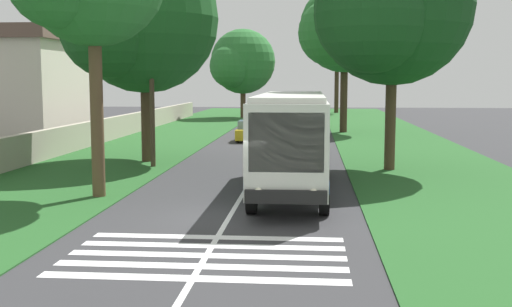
{
  "coord_description": "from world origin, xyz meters",
  "views": [
    {
      "loc": [
        -19.28,
        -2.49,
        4.25
      ],
      "look_at": [
        3.45,
        -0.54,
        1.6
      ],
      "focal_mm": 44.55,
      "sensor_mm": 36.0,
      "label": 1
    }
  ],
  "objects_px": {
    "utility_pole": "(152,90)",
    "roadside_tree_left_2": "(141,23)",
    "trailing_car_1": "(301,125)",
    "roadside_tree_right_1": "(342,31)",
    "trailing_car_3": "(266,116)",
    "roadside_tree_right_2": "(336,49)",
    "trailing_car_2": "(305,120)",
    "roadside_tree_right_0": "(388,10)",
    "coach_bus": "(292,136)",
    "roadside_tree_left_1": "(241,63)",
    "trailing_minibus_0": "(302,103)",
    "roadside_building": "(13,84)",
    "trailing_car_0": "(251,131)"
  },
  "relations": [
    {
      "from": "coach_bus",
      "to": "trailing_car_2",
      "type": "xyz_separation_m",
      "value": [
        33.86,
        -0.17,
        -1.48
      ]
    },
    {
      "from": "trailing_car_2",
      "to": "roadside_tree_right_1",
      "type": "distance_m",
      "value": 9.9
    },
    {
      "from": "trailing_car_0",
      "to": "trailing_minibus_0",
      "type": "distance_m",
      "value": 30.3
    },
    {
      "from": "trailing_car_0",
      "to": "roadside_tree_right_0",
      "type": "height_order",
      "value": "roadside_tree_right_0"
    },
    {
      "from": "coach_bus",
      "to": "roadside_tree_left_2",
      "type": "xyz_separation_m",
      "value": [
        8.55,
        7.97,
        4.99
      ]
    },
    {
      "from": "trailing_car_3",
      "to": "roadside_tree_right_1",
      "type": "xyz_separation_m",
      "value": [
        -10.87,
        -6.81,
        7.5
      ]
    },
    {
      "from": "trailing_car_2",
      "to": "trailing_minibus_0",
      "type": "xyz_separation_m",
      "value": [
        16.73,
        0.45,
        0.88
      ]
    },
    {
      "from": "trailing_minibus_0",
      "to": "roadside_tree_right_2",
      "type": "relative_size",
      "value": 0.54
    },
    {
      "from": "trailing_minibus_0",
      "to": "roadside_building",
      "type": "distance_m",
      "value": 37.27
    },
    {
      "from": "trailing_car_3",
      "to": "trailing_minibus_0",
      "type": "xyz_separation_m",
      "value": [
        11.59,
        -3.4,
        0.88
      ]
    },
    {
      "from": "roadside_tree_right_1",
      "to": "roadside_tree_right_2",
      "type": "distance_m",
      "value": 30.58
    },
    {
      "from": "roadside_tree_right_0",
      "to": "trailing_car_0",
      "type": "bearing_deg",
      "value": 28.23
    },
    {
      "from": "trailing_minibus_0",
      "to": "roadside_tree_left_2",
      "type": "xyz_separation_m",
      "value": [
        -42.05,
        7.69,
        5.59
      ]
    },
    {
      "from": "roadside_tree_left_1",
      "to": "roadside_building",
      "type": "height_order",
      "value": "roadside_tree_left_1"
    },
    {
      "from": "trailing_car_2",
      "to": "roadside_building",
      "type": "bearing_deg",
      "value": 126.26
    },
    {
      "from": "roadside_tree_right_0",
      "to": "roadside_tree_left_1",
      "type": "bearing_deg",
      "value": 15.36
    },
    {
      "from": "trailing_car_3",
      "to": "roadside_tree_left_1",
      "type": "height_order",
      "value": "roadside_tree_left_1"
    },
    {
      "from": "trailing_car_1",
      "to": "roadside_building",
      "type": "height_order",
      "value": "roadside_building"
    },
    {
      "from": "roadside_tree_right_1",
      "to": "utility_pole",
      "type": "xyz_separation_m",
      "value": [
        -21.63,
        10.1,
        -4.41
      ]
    },
    {
      "from": "trailing_car_1",
      "to": "roadside_tree_right_2",
      "type": "xyz_separation_m",
      "value": [
        31.35,
        -3.92,
        7.45
      ]
    },
    {
      "from": "trailing_car_1",
      "to": "roadside_tree_right_1",
      "type": "bearing_deg",
      "value": -76.44
    },
    {
      "from": "roadside_tree_left_1",
      "to": "roadside_tree_right_1",
      "type": "xyz_separation_m",
      "value": [
        -19.08,
        -10.21,
        2.05
      ]
    },
    {
      "from": "trailing_car_0",
      "to": "roadside_tree_right_1",
      "type": "relative_size",
      "value": 0.36
    },
    {
      "from": "trailing_minibus_0",
      "to": "roadside_tree_right_0",
      "type": "relative_size",
      "value": 0.53
    },
    {
      "from": "trailing_minibus_0",
      "to": "roadside_tree_right_2",
      "type": "bearing_deg",
      "value": -26.86
    },
    {
      "from": "trailing_car_2",
      "to": "trailing_car_3",
      "type": "xyz_separation_m",
      "value": [
        5.14,
        3.85,
        0.0
      ]
    },
    {
      "from": "coach_bus",
      "to": "utility_pole",
      "type": "height_order",
      "value": "utility_pole"
    },
    {
      "from": "utility_pole",
      "to": "roadside_tree_left_2",
      "type": "bearing_deg",
      "value": 26.16
    },
    {
      "from": "trailing_car_3",
      "to": "roadside_tree_right_2",
      "type": "xyz_separation_m",
      "value": [
        19.7,
        -7.51,
        7.45
      ]
    },
    {
      "from": "roadside_tree_left_1",
      "to": "utility_pole",
      "type": "height_order",
      "value": "roadside_tree_left_1"
    },
    {
      "from": "trailing_car_1",
      "to": "roadside_tree_right_0",
      "type": "height_order",
      "value": "roadside_tree_right_0"
    },
    {
      "from": "trailing_car_1",
      "to": "trailing_car_3",
      "type": "height_order",
      "value": "same"
    },
    {
      "from": "roadside_tree_left_1",
      "to": "roadside_tree_right_2",
      "type": "distance_m",
      "value": 15.97
    },
    {
      "from": "trailing_minibus_0",
      "to": "utility_pole",
      "type": "height_order",
      "value": "utility_pole"
    },
    {
      "from": "coach_bus",
      "to": "roadside_tree_right_1",
      "type": "distance_m",
      "value": 28.94
    },
    {
      "from": "trailing_car_1",
      "to": "roadside_building",
      "type": "distance_m",
      "value": 21.82
    },
    {
      "from": "roadside_tree_right_0",
      "to": "trailing_car_3",
      "type": "bearing_deg",
      "value": 13.48
    },
    {
      "from": "trailing_car_1",
      "to": "roadside_tree_right_0",
      "type": "bearing_deg",
      "value": -168.58
    },
    {
      "from": "roadside_tree_left_1",
      "to": "roadside_tree_right_0",
      "type": "bearing_deg",
      "value": -164.64
    },
    {
      "from": "utility_pole",
      "to": "trailing_car_1",
      "type": "bearing_deg",
      "value": -18.26
    },
    {
      "from": "roadside_building",
      "to": "utility_pole",
      "type": "bearing_deg",
      "value": -133.93
    },
    {
      "from": "trailing_car_1",
      "to": "roadside_tree_left_2",
      "type": "height_order",
      "value": "roadside_tree_left_2"
    },
    {
      "from": "trailing_car_1",
      "to": "roadside_tree_right_1",
      "type": "distance_m",
      "value": 8.2
    },
    {
      "from": "trailing_car_3",
      "to": "roadside_tree_right_0",
      "type": "bearing_deg",
      "value": -166.52
    },
    {
      "from": "roadside_tree_right_2",
      "to": "roadside_building",
      "type": "height_order",
      "value": "roadside_tree_right_2"
    },
    {
      "from": "trailing_car_3",
      "to": "roadside_tree_right_1",
      "type": "relative_size",
      "value": 0.36
    },
    {
      "from": "roadside_tree_right_0",
      "to": "trailing_car_1",
      "type": "bearing_deg",
      "value": 11.42
    },
    {
      "from": "utility_pole",
      "to": "roadside_tree_right_2",
      "type": "bearing_deg",
      "value": -11.68
    },
    {
      "from": "trailing_car_3",
      "to": "roadside_tree_left_2",
      "type": "xyz_separation_m",
      "value": [
        -30.46,
        4.29,
        6.47
      ]
    },
    {
      "from": "trailing_car_0",
      "to": "trailing_car_3",
      "type": "relative_size",
      "value": 1.0
    }
  ]
}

